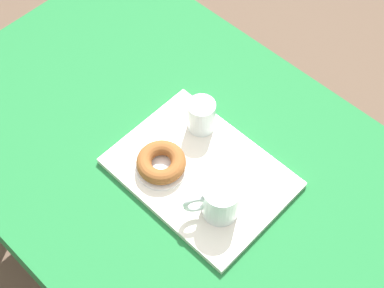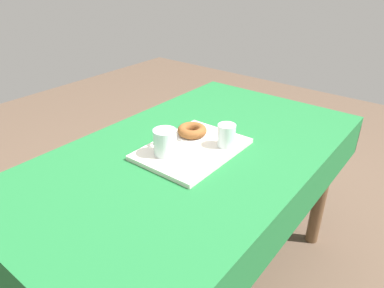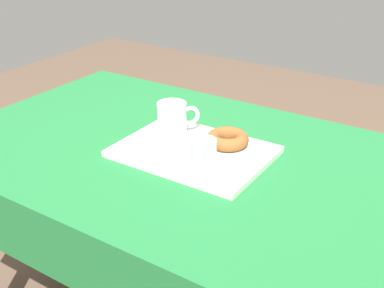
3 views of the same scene
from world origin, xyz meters
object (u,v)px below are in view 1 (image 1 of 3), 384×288
(dining_table, at_px, (197,190))
(donut_plate_left, at_px, (162,167))
(serving_tray, at_px, (200,173))
(water_glass_near, at_px, (201,117))
(sugar_donut_left, at_px, (161,162))
(tea_mug_left, at_px, (220,201))

(dining_table, height_order, donut_plate_left, donut_plate_left)
(serving_tray, relative_size, water_glass_near, 4.59)
(serving_tray, relative_size, sugar_donut_left, 3.45)
(water_glass_near, height_order, donut_plate_left, water_glass_near)
(donut_plate_left, relative_size, sugar_donut_left, 1.06)
(water_glass_near, distance_m, sugar_donut_left, 0.15)
(donut_plate_left, xyz_separation_m, sugar_donut_left, (0.00, 0.00, 0.02))
(dining_table, relative_size, donut_plate_left, 11.74)
(dining_table, height_order, water_glass_near, water_glass_near)
(dining_table, bearing_deg, tea_mug_left, 157.33)
(dining_table, distance_m, serving_tray, 0.10)
(tea_mug_left, relative_size, donut_plate_left, 0.92)
(tea_mug_left, relative_size, sugar_donut_left, 0.98)
(dining_table, height_order, sugar_donut_left, sugar_donut_left)
(tea_mug_left, bearing_deg, water_glass_near, -36.79)
(donut_plate_left, bearing_deg, serving_tray, -142.50)
(dining_table, xyz_separation_m, donut_plate_left, (0.06, 0.06, 0.11))
(tea_mug_left, height_order, sugar_donut_left, tea_mug_left)
(dining_table, xyz_separation_m, sugar_donut_left, (0.06, 0.06, 0.13))
(donut_plate_left, bearing_deg, water_glass_near, -84.34)
(water_glass_near, bearing_deg, sugar_donut_left, 95.66)
(dining_table, relative_size, tea_mug_left, 12.69)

